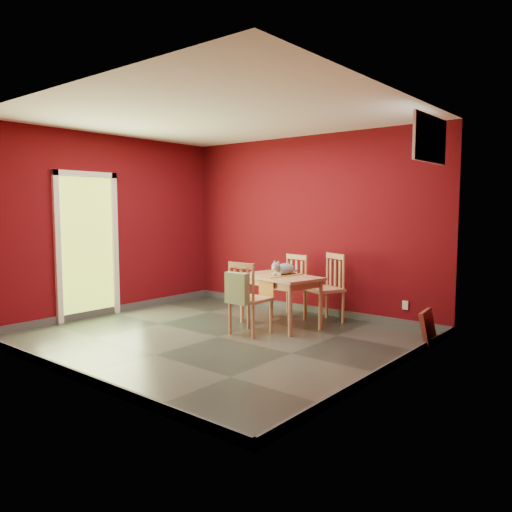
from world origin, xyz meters
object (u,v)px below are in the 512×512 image
Objects in this scene: chair_near at (249,297)px; picture_frame at (428,328)px; chair_far_left at (290,285)px; cat at (284,267)px; tote_bag at (237,288)px; dining_table at (280,282)px; chair_far_right at (327,287)px.

chair_near is 2.19m from picture_frame.
chair_far_left is at bearing 171.91° from picture_frame.
chair_far_left is 2.08× the size of cat.
tote_bag is at bearing -88.95° from chair_near.
chair_near reaches higher than chair_far_left.
dining_table is at bearing 85.81° from chair_near.
chair_far_right reaches higher than cat.
picture_frame is at bearing -8.09° from chair_far_left.
dining_table is 1.34× the size of chair_far_left.
dining_table reaches higher than picture_frame.
chair_far_right reaches higher than chair_far_left.
tote_bag is at bearing -92.79° from dining_table.
dining_table is at bearing -117.47° from chair_far_right.
chair_far_right is 2.12× the size of tote_bag.
picture_frame is at bearing 8.43° from dining_table.
chair_far_right is at bearing 5.01° from chair_far_left.
picture_frame is (1.92, 0.20, -0.60)m from cat.
chair_far_right is 1.54m from tote_bag.
picture_frame is (1.93, 0.29, -0.40)m from dining_table.
dining_table is 1.31× the size of chair_near.
picture_frame is at bearing 24.40° from chair_near.
chair_far_left is 1.23m from chair_near.
cat is (-0.33, -0.57, 0.31)m from chair_far_right.
tote_bag is 2.31m from picture_frame.
dining_table is 2.00m from picture_frame.
chair_near is at bearing -74.83° from cat.
cat is at bearing -119.86° from chair_far_right.
chair_far_right is at bearing 73.12° from chair_near.
chair_far_left is 2.01× the size of tote_bag.
chair_far_left is at bearing 113.17° from dining_table.
picture_frame is at bearing -12.83° from chair_far_right.
chair_far_right is at bearing 62.53° from dining_table.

